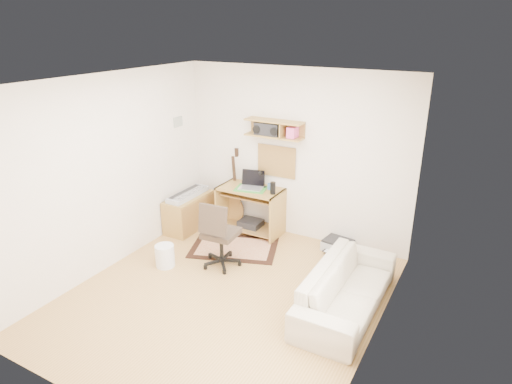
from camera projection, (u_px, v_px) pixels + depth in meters
The scene contains 22 objects.
floor at pixel (226, 296), 5.56m from camera, with size 3.60×4.00×0.01m, color tan.
ceiling at pixel (220, 81), 4.62m from camera, with size 3.60×4.00×0.01m, color white.
back_wall at pixel (295, 155), 6.73m from camera, with size 3.60×0.01×2.60m, color white.
left_wall at pixel (108, 174), 5.90m from camera, with size 0.01×4.00×2.60m, color white.
right_wall at pixel (382, 232), 4.28m from camera, with size 0.01×4.00×2.60m, color white.
wall_shelf at pixel (274, 129), 6.62m from camera, with size 0.90×0.25×0.26m, color #AD843D.
cork_board at pixel (277, 161), 6.89m from camera, with size 0.64×0.03×0.49m, color tan.
wall_photo at pixel (178, 122), 6.97m from camera, with size 0.02×0.20×0.15m, color #4C8CBF.
desk at pixel (251, 210), 7.11m from camera, with size 1.00×0.55×0.75m, color #AD843D, non-canonical shape.
laptop at pixel (251, 181), 6.90m from camera, with size 0.36×0.36×0.27m, color silver, non-canonical shape.
speaker at pixel (273, 188), 6.72m from camera, with size 0.08×0.08×0.18m, color black.
desk_lamp at pixel (264, 179), 6.97m from camera, with size 0.09×0.09×0.27m, color black, non-canonical shape.
pencil_cup at pixel (270, 186), 6.91m from camera, with size 0.07×0.07×0.09m, color #3865A8.
boombox at pixel (268, 129), 6.66m from camera, with size 0.39×0.18×0.20m, color black.
rug at pixel (234, 247), 6.72m from camera, with size 1.26×0.84×0.02m, color beige.
task_chair at pixel (221, 233), 6.09m from camera, with size 0.50×0.50×0.98m, color #34291F, non-canonical shape.
cabinet at pixel (189, 212), 7.30m from camera, with size 0.40×0.90×0.55m, color #AD843D.
music_keyboard at pixel (188, 194), 7.18m from camera, with size 0.26×0.82×0.07m, color #B2B5BA.
guitar at pixel (233, 187), 7.31m from camera, with size 0.34×0.22×1.29m, color #A16F31, non-canonical shape.
waste_basket at pixel (165, 256), 6.18m from camera, with size 0.26×0.26×0.31m, color white.
printer at pixel (338, 245), 6.63m from camera, with size 0.42×0.33×0.16m, color #A5A8AA.
sofa at pixel (347, 281), 5.19m from camera, with size 1.86×0.54×0.73m, color beige.
Camera 1 is at (2.61, -3.96, 3.19)m, focal length 31.41 mm.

